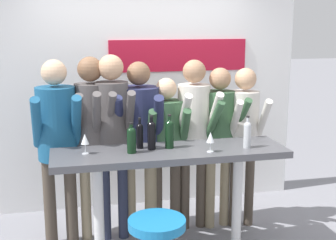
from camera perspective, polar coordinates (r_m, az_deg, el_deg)
The scene contains 17 objects.
back_wall at distance 5.44m, azimuth -3.10°, elevation 3.01°, with size 3.66×0.12×2.58m.
tasting_table at distance 4.16m, azimuth 0.26°, elevation -6.06°, with size 2.06×0.58×1.04m.
person_far_left at distance 4.50m, azimuth -13.38°, elevation -1.51°, with size 0.45×0.57×1.81m.
person_left at distance 4.54m, azimuth -9.24°, elevation -0.78°, with size 0.40×0.55×1.82m.
person_center_left at distance 4.50m, azimuth -6.80°, elevation -0.68°, with size 0.39×0.54×1.84m.
person_center at distance 4.62m, azimuth -3.52°, elevation -1.26°, with size 0.54×0.63×1.77m.
person_center_right at distance 4.69m, azimuth -0.20°, elevation -2.27°, with size 0.44×0.53×1.60m.
person_right at distance 4.74m, azimuth 3.18°, elevation -0.61°, with size 0.40×0.53×1.77m.
person_far_right at distance 4.81m, azimuth 6.28°, elevation -1.12°, with size 0.43×0.55×1.69m.
person_rightmost at distance 4.86m, azimuth 9.27°, elevation -1.05°, with size 0.39×0.52×1.69m.
wine_bottle_0 at distance 4.13m, azimuth -3.46°, elevation -1.77°, with size 0.06×0.06×0.28m.
wine_bottle_1 at distance 4.20m, azimuth 9.64°, elevation -1.61°, with size 0.07×0.07×0.29m.
wine_bottle_2 at distance 4.13m, azimuth 0.18°, elevation -1.54°, with size 0.08×0.08×0.30m.
wine_bottle_3 at distance 4.09m, azimuth -2.02°, elevation -1.69°, with size 0.07×0.07×0.31m.
wine_bottle_4 at distance 4.00m, azimuth -4.48°, elevation -2.28°, with size 0.08×0.08×0.27m.
wine_glass_0 at distance 4.01m, azimuth -10.09°, elevation -2.38°, with size 0.07×0.07×0.18m.
wine_glass_1 at distance 4.02m, azimuth 5.20°, elevation -2.20°, with size 0.07×0.07×0.18m.
Camera 1 is at (-0.89, -3.85, 2.16)m, focal length 50.00 mm.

